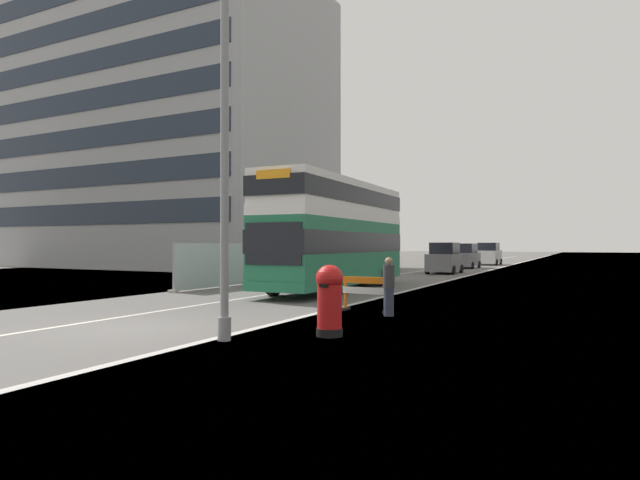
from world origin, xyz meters
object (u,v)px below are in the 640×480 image
at_px(red_pillar_postbox, 329,297).
at_px(roadworks_barrier, 366,290).
at_px(car_far_side, 463,254).
at_px(pedestrian_at_kerb, 389,287).
at_px(lamppost_foreground, 225,144).
at_px(car_receding_mid, 465,257).
at_px(double_decker_bus, 337,233).
at_px(car_receding_far, 489,255).
at_px(car_oncoming_near, 445,259).

height_order(red_pillar_postbox, roadworks_barrier, red_pillar_postbox).
relative_size(roadworks_barrier, car_far_side, 0.37).
xyz_separation_m(roadworks_barrier, pedestrian_at_kerb, (0.98, -0.67, 0.20)).
xyz_separation_m(lamppost_foreground, pedestrian_at_kerb, (1.77, 5.27, -3.34)).
bearing_deg(lamppost_foreground, car_receding_mid, 94.41).
xyz_separation_m(double_decker_bus, car_receding_far, (0.90, 33.00, -1.54)).
bearing_deg(car_receding_far, red_pillar_postbox, -84.64).
bearing_deg(car_receding_far, car_oncoming_near, -89.94).
bearing_deg(car_receding_far, car_far_side, 120.23).
distance_m(double_decker_bus, pedestrian_at_kerb, 8.87).
height_order(double_decker_bus, pedestrian_at_kerb, double_decker_bus).
bearing_deg(red_pillar_postbox, car_receding_far, 95.36).
bearing_deg(red_pillar_postbox, double_decker_bus, 114.82).
bearing_deg(double_decker_bus, red_pillar_postbox, -65.18).
distance_m(lamppost_foreground, roadworks_barrier, 6.96).
xyz_separation_m(double_decker_bus, lamppost_foreground, (3.27, -12.36, 1.61)).
bearing_deg(red_pillar_postbox, pedestrian_at_kerb, 89.61).
bearing_deg(pedestrian_at_kerb, lamppost_foreground, -108.59).
bearing_deg(double_decker_bus, car_far_side, 94.42).
distance_m(roadworks_barrier, car_receding_far, 39.55).
xyz_separation_m(double_decker_bus, car_receding_mid, (0.42, 24.58, -1.58)).
bearing_deg(lamppost_foreground, double_decker_bus, 104.81).
height_order(lamppost_foreground, car_receding_far, lamppost_foreground).
bearing_deg(car_receding_mid, car_oncoming_near, -86.80).
relative_size(car_oncoming_near, pedestrian_at_kerb, 2.33).
bearing_deg(roadworks_barrier, lamppost_foreground, -97.60).
height_order(lamppost_foreground, pedestrian_at_kerb, lamppost_foreground).
bearing_deg(car_oncoming_near, double_decker_bus, -93.37).
bearing_deg(lamppost_foreground, car_receding_far, 92.99).
xyz_separation_m(lamppost_foreground, roadworks_barrier, (0.79, 5.94, -3.54)).
height_order(car_receding_far, pedestrian_at_kerb, car_receding_far).
bearing_deg(pedestrian_at_kerb, double_decker_bus, 125.43).
height_order(car_receding_mid, pedestrian_at_kerb, car_receding_mid).
height_order(red_pillar_postbox, car_far_side, car_far_side).
bearing_deg(car_receding_mid, red_pillar_postbox, -82.60).
distance_m(roadworks_barrier, car_receding_mid, 31.21).
bearing_deg(roadworks_barrier, car_receding_mid, 96.70).
bearing_deg(double_decker_bus, roadworks_barrier, -57.68).
height_order(double_decker_bus, roadworks_barrier, double_decker_bus).
height_order(roadworks_barrier, car_far_side, car_far_side).
distance_m(car_oncoming_near, pedestrian_at_kerb, 23.06).
distance_m(lamppost_foreground, car_far_side, 52.68).
bearing_deg(car_oncoming_near, lamppost_foreground, -85.20).
bearing_deg(pedestrian_at_kerb, car_oncoming_near, 100.30).
height_order(car_oncoming_near, pedestrian_at_kerb, car_oncoming_near).
bearing_deg(car_far_side, car_oncoming_near, -80.62).
bearing_deg(lamppost_foreground, car_far_side, 96.94).
bearing_deg(double_decker_bus, car_receding_far, 88.44).
distance_m(red_pillar_postbox, pedestrian_at_kerb, 3.76).
height_order(red_pillar_postbox, car_receding_far, car_receding_far).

